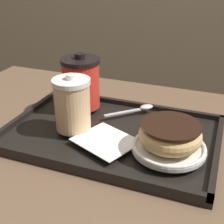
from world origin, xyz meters
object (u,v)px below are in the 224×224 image
(coffee_cup_rear, at_px, (81,83))
(spoon, at_px, (140,108))
(coffee_cup_front, at_px, (72,104))
(donut_chocolate_glazed, at_px, (170,134))

(coffee_cup_rear, bearing_deg, spoon, 11.12)
(coffee_cup_rear, height_order, spoon, coffee_cup_rear)
(coffee_cup_front, relative_size, donut_chocolate_glazed, 1.03)
(coffee_cup_rear, height_order, donut_chocolate_glazed, coffee_cup_rear)
(coffee_cup_rear, relative_size, donut_chocolate_glazed, 1.12)
(coffee_cup_front, relative_size, coffee_cup_rear, 0.92)
(coffee_cup_front, xyz_separation_m, donut_chocolate_glazed, (0.22, -0.01, -0.02))
(donut_chocolate_glazed, relative_size, spoon, 1.16)
(coffee_cup_front, distance_m, donut_chocolate_glazed, 0.22)
(coffee_cup_front, distance_m, coffee_cup_rear, 0.12)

